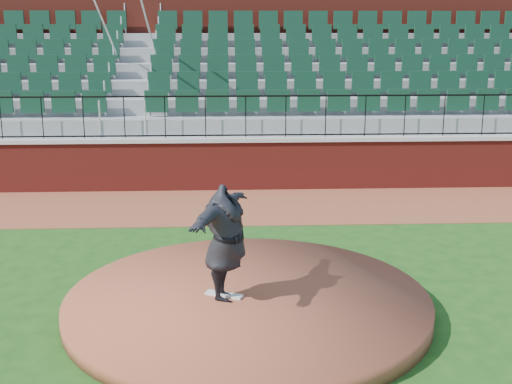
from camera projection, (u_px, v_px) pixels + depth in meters
ground at (261, 302)px, 9.97m from camera, size 90.00×90.00×0.00m
warning_track at (248, 205)px, 15.20m from camera, size 34.00×3.20×0.01m
field_wall at (246, 165)px, 16.61m from camera, size 34.00×0.35×1.20m
wall_cap at (246, 139)px, 16.45m from camera, size 34.00×0.45×0.10m
wall_railing at (246, 117)px, 16.31m from camera, size 34.00×0.05×1.00m
seating_stands at (243, 86)px, 18.83m from camera, size 34.00×5.10×4.60m
concourse_wall at (240, 64)px, 21.43m from camera, size 34.00×0.50×5.50m
pitchers_mound at (248, 303)px, 9.61m from camera, size 5.19×5.19×0.25m
pitching_rubber at (224, 295)px, 9.54m from camera, size 0.55×0.35×0.04m
pitcher at (225, 243)px, 9.24m from camera, size 1.17×2.11×1.66m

